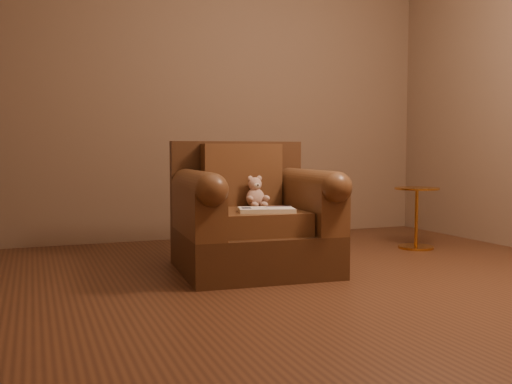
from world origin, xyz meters
name	(u,v)px	position (x,y,z in m)	size (l,w,h in m)	color
floor	(330,282)	(0.00, 0.00, 0.00)	(4.00, 4.00, 0.00)	#512F1B
armchair	(251,220)	(-0.30, 0.52, 0.33)	(1.01, 0.97, 0.85)	#432916
teddy_bear	(256,195)	(-0.24, 0.59, 0.49)	(0.16, 0.18, 0.22)	#C9A18D
guidebook	(266,210)	(-0.30, 0.27, 0.42)	(0.38, 0.29, 0.03)	beige
side_table	(416,216)	(1.23, 0.80, 0.27)	(0.35, 0.35, 0.49)	#CA8937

